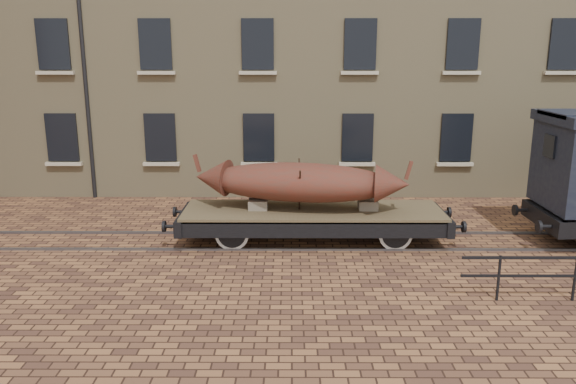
{
  "coord_description": "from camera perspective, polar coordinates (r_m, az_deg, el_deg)",
  "views": [
    {
      "loc": [
        -1.38,
        -14.82,
        5.07
      ],
      "look_at": [
        -1.45,
        0.5,
        1.3
      ],
      "focal_mm": 35.0,
      "sensor_mm": 36.0,
      "label": 1
    }
  ],
  "objects": [
    {
      "name": "iron_boat",
      "position": [
        15.19,
        1.18,
        1.03
      ],
      "size": [
        5.93,
        2.46,
        1.45
      ],
      "color": "maroon",
      "rests_on": "flatcar_wagon"
    },
    {
      "name": "warehouse_cream",
      "position": [
        25.26,
        10.76,
        17.97
      ],
      "size": [
        40.0,
        10.19,
        14.0
      ],
      "color": "tan",
      "rests_on": "ground"
    },
    {
      "name": "flatcar_wagon",
      "position": [
        15.44,
        2.53,
        -2.43
      ],
      "size": [
        7.97,
        2.16,
        1.2
      ],
      "color": "brown",
      "rests_on": "ground"
    },
    {
      "name": "ground",
      "position": [
        15.72,
        5.29,
        -5.05
      ],
      "size": [
        90.0,
        90.0,
        0.0
      ],
      "primitive_type": "plane",
      "color": "#4C2F23"
    },
    {
      "name": "rail_track",
      "position": [
        15.71,
        5.29,
        -4.95
      ],
      "size": [
        30.0,
        1.52,
        0.06
      ],
      "color": "#59595E",
      "rests_on": "ground"
    }
  ]
}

